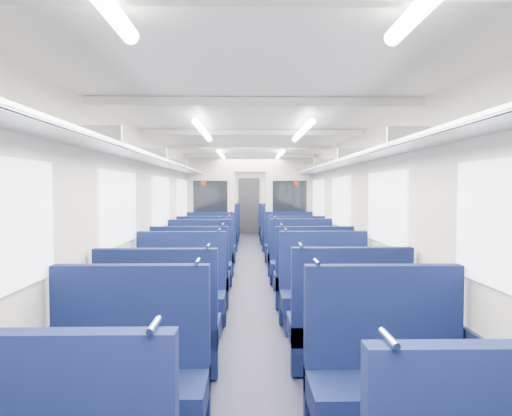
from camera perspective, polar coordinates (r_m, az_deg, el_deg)
floor at (r=7.83m, az=-0.62°, el=-9.55°), size 2.80×18.00×0.01m
ceiling at (r=7.69m, az=-0.62°, el=7.84°), size 2.80×18.00×0.01m
wall_left at (r=7.79m, az=-10.98°, el=-0.93°), size 0.02×18.00×2.35m
dado_left at (r=7.88m, az=-10.82°, el=-6.93°), size 0.03×17.90×0.70m
wall_right at (r=7.81m, az=9.71°, el=-0.91°), size 0.02×18.00×2.35m
dado_right at (r=7.90m, az=9.56°, el=-6.89°), size 0.03×17.90×0.70m
wall_far at (r=16.66m, az=-0.88°, el=0.88°), size 2.80×0.02×2.35m
luggage_rack_left at (r=7.75m, az=-9.66°, el=4.97°), size 0.36×17.40×0.18m
luggage_rack_right at (r=7.77m, az=8.39°, el=4.97°), size 0.36×17.40×0.18m
windows at (r=7.20m, az=-0.59°, el=0.80°), size 2.78×15.60×0.75m
ceiling_fittings at (r=7.43m, az=-0.61°, el=7.56°), size 2.70×16.06×0.11m
end_door at (r=16.61m, az=-0.87°, el=0.27°), size 0.75×0.06×2.00m
bulkhead at (r=10.21m, az=-0.74°, el=0.23°), size 2.80×0.10×2.35m
seat_6 at (r=3.24m, az=-15.74°, el=-20.75°), size 1.03×0.57×1.16m
seat_7 at (r=3.24m, az=16.10°, el=-20.76°), size 1.03×0.57×1.16m
seat_8 at (r=4.25m, az=-11.84°, el=-15.00°), size 1.03×0.57×1.16m
seat_9 at (r=4.32m, az=11.27°, el=-14.71°), size 1.03×0.57×1.16m
seat_10 at (r=5.42m, az=-9.37°, el=-11.14°), size 1.03×0.57×1.16m
seat_11 at (r=5.46m, az=8.51°, el=-11.04°), size 1.03×0.57×1.16m
seat_12 at (r=6.40m, az=-8.05°, el=-9.04°), size 1.03×0.57×1.16m
seat_13 at (r=6.40m, az=7.04°, el=-9.03°), size 1.03×0.57×1.16m
seat_14 at (r=7.47m, az=-7.03°, el=-7.37°), size 1.03×0.57×1.16m
seat_15 at (r=7.63m, az=5.69°, el=-7.16°), size 1.03×0.57×1.16m
seat_16 at (r=8.62m, az=-6.22°, el=-6.05°), size 1.03×0.57×1.16m
seat_17 at (r=8.63m, az=4.89°, el=-6.04°), size 1.03×0.57×1.16m
seat_18 at (r=9.73m, az=-5.62°, el=-5.08°), size 1.03×0.57×1.16m
seat_19 at (r=9.86m, az=4.13°, el=-4.98°), size 1.03×0.57×1.16m
seat_20 at (r=11.96m, az=-4.77°, el=-3.68°), size 1.03×0.57×1.16m
seat_21 at (r=11.91m, az=3.22°, el=-3.70°), size 1.03×0.57×1.16m
seat_22 at (r=13.00m, az=-4.48°, el=-3.19°), size 1.03×0.57×1.16m
seat_23 at (r=12.95m, az=2.87°, el=-3.20°), size 1.03×0.57×1.16m
seat_24 at (r=14.20m, az=-4.19°, el=-2.71°), size 1.03×0.57×1.16m
seat_25 at (r=14.19m, az=2.52°, el=-2.71°), size 1.03×0.57×1.16m
seat_26 at (r=15.26m, az=-3.97°, el=-2.35°), size 1.03×0.57×1.16m
seat_27 at (r=15.37m, az=2.24°, el=-2.31°), size 1.03×0.57×1.16m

